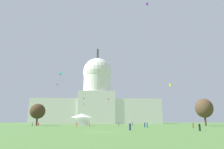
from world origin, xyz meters
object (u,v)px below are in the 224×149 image
object	(u,v)px
person_navy_mid_center	(145,125)
kite_yellow_mid	(170,85)
kite_white_high	(72,31)
person_teal_front_right	(147,125)
person_grey_mid_left	(32,124)
kite_pink_low	(109,100)
person_red_back_center	(38,124)
kite_cyan_mid	(60,74)
event_tent	(82,120)
person_white_mid_right	(145,124)
kite_turquoise_mid	(84,99)
person_grey_deep_crowd	(118,124)
kite_red_mid	(57,85)
tree_east_mid	(204,108)
capitol_building	(97,101)
person_tan_back_right	(89,125)
tree_west_near	(38,111)
person_black_near_tent	(200,127)
kite_violet_high	(147,4)
person_navy_front_left	(130,127)
person_olive_edge_west	(193,125)
kite_green_mid	(156,96)
kite_lime_low	(84,104)
person_denim_lawn_far_right	(133,124)
person_orange_back_left	(77,125)

from	to	relation	value
person_navy_mid_center	kite_yellow_mid	world-z (taller)	kite_yellow_mid
kite_white_high	person_teal_front_right	bearing A→B (deg)	-111.14
person_grey_mid_left	kite_pink_low	distance (m)	61.34
person_red_back_center	kite_cyan_mid	world-z (taller)	kite_cyan_mid
event_tent	kite_yellow_mid	size ratio (longest dim) A/B	1.62
person_white_mid_right	kite_turquoise_mid	world-z (taller)	kite_turquoise_mid
person_grey_deep_crowd	person_grey_mid_left	size ratio (longest dim) A/B	1.12
event_tent	person_white_mid_right	xyz separation A→B (m)	(28.81, -2.68, -1.99)
kite_red_mid	tree_east_mid	bearing A→B (deg)	-179.90
capitol_building	person_tan_back_right	world-z (taller)	capitol_building
tree_west_near	person_grey_mid_left	xyz separation A→B (m)	(2.46, -14.06, -5.98)
person_black_near_tent	kite_violet_high	xyz separation A→B (m)	(0.84, 40.83, 53.34)
kite_turquoise_mid	kite_violet_high	distance (m)	99.85
capitol_building	person_red_back_center	size ratio (longest dim) A/B	73.19
person_navy_front_left	person_grey_deep_crowd	distance (m)	42.32
person_olive_edge_west	person_grey_mid_left	bearing A→B (deg)	28.73
person_black_near_tent	kite_green_mid	world-z (taller)	kite_green_mid
person_navy_mid_center	person_red_back_center	bearing A→B (deg)	43.19
person_grey_mid_left	capitol_building	bearing A→B (deg)	-96.51
person_navy_front_left	kite_lime_low	size ratio (longest dim) A/B	2.00
person_grey_deep_crowd	kite_lime_low	world-z (taller)	kite_lime_low
person_grey_mid_left	kite_pink_low	xyz separation A→B (m)	(33.15, 49.25, 15.44)
kite_green_mid	person_red_back_center	bearing A→B (deg)	-126.60
person_grey_deep_crowd	person_olive_edge_west	distance (m)	34.28
person_tan_back_right	kite_pink_low	bearing A→B (deg)	22.85
person_black_near_tent	capitol_building	bearing A→B (deg)	120.18
person_grey_mid_left	person_tan_back_right	xyz separation A→B (m)	(23.66, -8.77, -0.01)
person_teal_front_right	kite_turquoise_mid	world-z (taller)	kite_turquoise_mid
kite_red_mid	person_tan_back_right	bearing A→B (deg)	147.25
person_navy_front_left	person_grey_deep_crowd	bearing A→B (deg)	-30.54
person_grey_mid_left	kite_white_high	xyz separation A→B (m)	(10.01, 28.91, 54.91)
kite_red_mid	kite_green_mid	size ratio (longest dim) A/B	2.50
tree_west_near	kite_yellow_mid	size ratio (longest dim) A/B	2.22
tree_west_near	person_white_mid_right	distance (m)	51.30
person_denim_lawn_far_right	kite_pink_low	size ratio (longest dim) A/B	0.38
person_white_mid_right	kite_green_mid	xyz separation A→B (m)	(17.93, 42.73, 17.89)
tree_west_near	person_orange_back_left	bearing A→B (deg)	-42.30
tree_west_near	person_navy_mid_center	xyz separation A→B (m)	(44.70, -33.54, -5.92)
capitol_building	event_tent	world-z (taller)	capitol_building
kite_red_mid	kite_green_mid	distance (m)	69.25
person_white_mid_right	kite_green_mid	world-z (taller)	kite_green_mid
person_orange_back_left	person_tan_back_right	world-z (taller)	person_orange_back_left
person_navy_front_left	person_olive_edge_west	size ratio (longest dim) A/B	0.99
person_grey_deep_crowd	person_red_back_center	world-z (taller)	person_grey_deep_crowd
tree_east_mid	kite_lime_low	bearing A→B (deg)	167.06
event_tent	kite_lime_low	world-z (taller)	kite_lime_low
kite_white_high	kite_violet_high	distance (m)	51.46
person_teal_front_right	tree_east_mid	bearing A→B (deg)	20.80
tree_east_mid	person_navy_front_left	world-z (taller)	tree_east_mid
tree_west_near	kite_red_mid	bearing A→B (deg)	90.23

